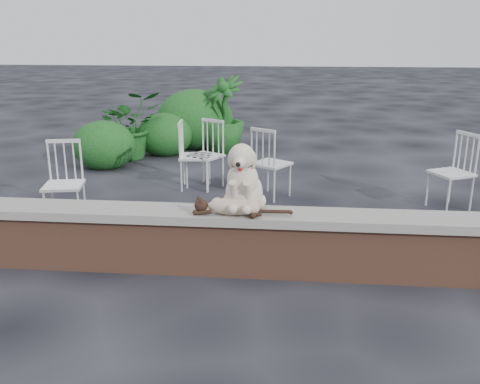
# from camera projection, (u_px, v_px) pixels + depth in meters

# --- Properties ---
(ground) EXTENTS (60.00, 60.00, 0.00)m
(ground) POSITION_uv_depth(u_px,v_px,m) (281.00, 273.00, 4.75)
(ground) COLOR black
(ground) RESTS_ON ground
(brick_wall) EXTENTS (6.00, 0.30, 0.50)m
(brick_wall) POSITION_uv_depth(u_px,v_px,m) (281.00, 248.00, 4.68)
(brick_wall) COLOR brown
(brick_wall) RESTS_ON ground
(capstone) EXTENTS (6.20, 0.40, 0.08)m
(capstone) POSITION_uv_depth(u_px,v_px,m) (282.00, 217.00, 4.59)
(capstone) COLOR slate
(capstone) RESTS_ON brick_wall
(dog) EXTENTS (0.46, 0.58, 0.64)m
(dog) POSITION_uv_depth(u_px,v_px,m) (244.00, 175.00, 4.58)
(dog) COLOR #C7B598
(dog) RESTS_ON capstone
(cat) EXTENTS (1.03, 0.32, 0.17)m
(cat) POSITION_uv_depth(u_px,v_px,m) (233.00, 205.00, 4.52)
(cat) COLOR tan
(cat) RESTS_ON capstone
(chair_e) EXTENTS (0.61, 0.61, 0.94)m
(chair_e) POSITION_uv_depth(u_px,v_px,m) (195.00, 155.00, 7.21)
(chair_e) COLOR white
(chair_e) RESTS_ON ground
(chair_b) EXTENTS (0.77, 0.77, 0.94)m
(chair_b) POSITION_uv_depth(u_px,v_px,m) (205.00, 155.00, 7.24)
(chair_b) COLOR white
(chair_b) RESTS_ON ground
(chair_c) EXTENTS (0.78, 0.78, 0.94)m
(chair_c) POSITION_uv_depth(u_px,v_px,m) (271.00, 162.00, 6.82)
(chair_c) COLOR white
(chair_c) RESTS_ON ground
(chair_d) EXTENTS (0.75, 0.75, 0.94)m
(chair_d) POSITION_uv_depth(u_px,v_px,m) (452.00, 172.00, 6.36)
(chair_d) COLOR white
(chair_d) RESTS_ON ground
(chair_a) EXTENTS (0.66, 0.66, 0.94)m
(chair_a) POSITION_uv_depth(u_px,v_px,m) (63.00, 184.00, 5.86)
(chair_a) COLOR white
(chair_a) RESTS_ON ground
(potted_plant_a) EXTENTS (1.37, 1.32, 1.16)m
(potted_plant_a) POSITION_uv_depth(u_px,v_px,m) (131.00, 125.00, 8.91)
(potted_plant_a) COLOR #123F14
(potted_plant_a) RESTS_ON ground
(potted_plant_b) EXTENTS (1.06, 1.06, 1.37)m
(potted_plant_b) POSITION_uv_depth(u_px,v_px,m) (223.00, 114.00, 9.39)
(potted_plant_b) COLOR #123F14
(potted_plant_b) RESTS_ON ground
(shrubbery) EXTENTS (2.41, 2.82, 1.15)m
(shrubbery) POSITION_uv_depth(u_px,v_px,m) (173.00, 127.00, 9.42)
(shrubbery) COLOR #123F14
(shrubbery) RESTS_ON ground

